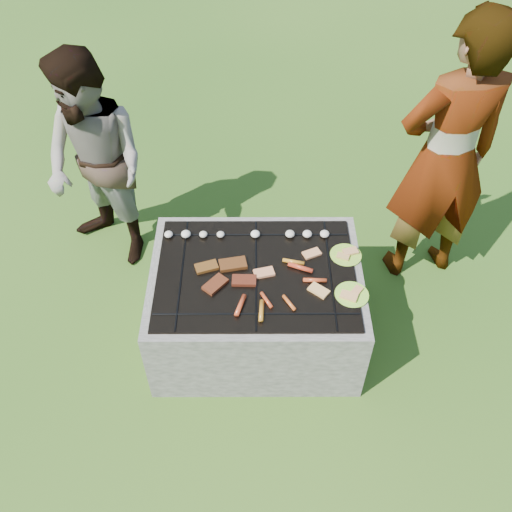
{
  "coord_description": "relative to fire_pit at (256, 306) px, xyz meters",
  "views": [
    {
      "loc": [
        -0.01,
        -2.29,
        3.19
      ],
      "look_at": [
        0.0,
        0.05,
        0.7
      ],
      "focal_mm": 40.0,
      "sensor_mm": 36.0,
      "label": 1
    }
  ],
  "objects": [
    {
      "name": "plate_near",
      "position": [
        0.56,
        -0.18,
        0.33
      ],
      "size": [
        0.25,
        0.25,
        0.03
      ],
      "color": "#DFFF3C",
      "rests_on": "fire_pit"
    },
    {
      "name": "mushrooms",
      "position": [
        -0.04,
        0.31,
        0.35
      ],
      "size": [
        1.06,
        0.06,
        0.04
      ],
      "color": "beige",
      "rests_on": "fire_pit"
    },
    {
      "name": "plate_far",
      "position": [
        0.56,
        0.14,
        0.33
      ],
      "size": [
        0.21,
        0.21,
        0.03
      ],
      "color": "#DEFF3C",
      "rests_on": "fire_pit"
    },
    {
      "name": "sausages",
      "position": [
        0.15,
        -0.14,
        0.34
      ],
      "size": [
        0.55,
        0.48,
        0.03
      ],
      "color": "orange",
      "rests_on": "fire_pit"
    },
    {
      "name": "cook",
      "position": [
        1.2,
        0.62,
        0.7
      ],
      "size": [
        0.81,
        0.62,
        1.97
      ],
      "primitive_type": "imported",
      "rotation": [
        0.0,
        0.0,
        3.37
      ],
      "color": "gray",
      "rests_on": "ground"
    },
    {
      "name": "bystander",
      "position": [
        -1.07,
        0.78,
        0.53
      ],
      "size": [
        1.0,
        0.96,
        1.62
      ],
      "primitive_type": "imported",
      "rotation": [
        0.0,
        0.0,
        -0.66
      ],
      "color": "#A19086",
      "rests_on": "ground"
    },
    {
      "name": "fire_pit",
      "position": [
        0.0,
        0.0,
        0.0
      ],
      "size": [
        1.3,
        1.0,
        0.62
      ],
      "color": "#A39C91",
      "rests_on": "ground"
    },
    {
      "name": "pork_slabs",
      "position": [
        -0.18,
        -0.02,
        0.34
      ],
      "size": [
        0.38,
        0.31,
        0.02
      ],
      "color": "#9D5B1C",
      "rests_on": "fire_pit"
    },
    {
      "name": "bread_on_grate",
      "position": [
        0.24,
        -0.02,
        0.34
      ],
      "size": [
        0.46,
        0.42,
        0.02
      ],
      "color": "#E6AE75",
      "rests_on": "fire_pit"
    },
    {
      "name": "lawn",
      "position": [
        0.0,
        0.0,
        -0.28
      ],
      "size": [
        60.0,
        60.0,
        0.0
      ],
      "primitive_type": "plane",
      "color": "#224C13",
      "rests_on": "ground"
    }
  ]
}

